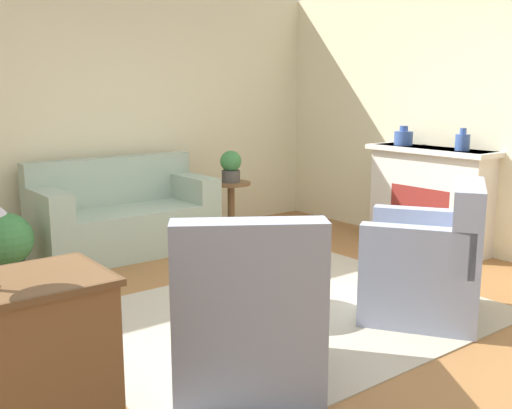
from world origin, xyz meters
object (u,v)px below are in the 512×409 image
(armchair_right, at_px, (430,266))
(vase_mantel_near, at_px, (403,138))
(side_table, at_px, (231,201))
(potted_plant_on_side_table, at_px, (231,166))
(potted_plant_floor, at_px, (7,244))
(ottoman_table, at_px, (262,278))
(armchair_left, at_px, (247,320))
(couch, at_px, (123,218))
(vase_mantel_far, at_px, (463,142))

(armchair_right, relative_size, vase_mantel_near, 5.34)
(side_table, bearing_deg, armchair_right, -94.84)
(potted_plant_on_side_table, xyz_separation_m, potted_plant_floor, (-2.48, -0.12, -0.48))
(vase_mantel_near, height_order, potted_plant_floor, vase_mantel_near)
(ottoman_table, relative_size, potted_plant_floor, 1.21)
(armchair_left, distance_m, side_table, 3.46)
(armchair_left, distance_m, potted_plant_on_side_table, 3.49)
(armchair_right, height_order, side_table, armchair_right)
(couch, distance_m, ottoman_table, 2.23)
(couch, bearing_deg, armchair_left, -102.75)
(armchair_left, xyz_separation_m, vase_mantel_far, (3.32, 0.86, 0.77))
(potted_plant_on_side_table, relative_size, potted_plant_floor, 0.58)
(vase_mantel_near, relative_size, potted_plant_on_side_table, 0.59)
(potted_plant_on_side_table, distance_m, potted_plant_floor, 2.53)
(armchair_right, distance_m, potted_plant_floor, 3.55)
(ottoman_table, height_order, side_table, side_table)
(armchair_right, bearing_deg, potted_plant_floor, 129.18)
(vase_mantel_far, xyz_separation_m, potted_plant_on_side_table, (-1.39, 2.01, -0.33))
(armchair_left, relative_size, side_table, 1.75)
(potted_plant_on_side_table, bearing_deg, armchair_left, -123.95)
(side_table, xyz_separation_m, potted_plant_on_side_table, (0.00, 0.00, 0.40))
(side_table, height_order, potted_plant_on_side_table, potted_plant_on_side_table)
(couch, height_order, vase_mantel_far, vase_mantel_far)
(couch, distance_m, vase_mantel_far, 3.51)
(potted_plant_floor, bearing_deg, side_table, 2.78)
(armchair_right, height_order, vase_mantel_far, vase_mantel_far)
(ottoman_table, height_order, potted_plant_on_side_table, potted_plant_on_side_table)
(potted_plant_on_side_table, bearing_deg, ottoman_table, -119.75)
(armchair_left, bearing_deg, vase_mantel_far, 14.56)
(vase_mantel_near, bearing_deg, couch, 150.93)
(side_table, xyz_separation_m, vase_mantel_far, (1.39, -2.01, 0.74))
(couch, distance_m, vase_mantel_near, 3.11)
(armchair_right, xyz_separation_m, potted_plant_floor, (-2.24, 2.75, -0.04))
(ottoman_table, distance_m, vase_mantel_far, 2.71)
(armchair_left, distance_m, ottoman_table, 1.13)
(ottoman_table, bearing_deg, couch, 91.91)
(vase_mantel_far, bearing_deg, side_table, 124.68)
(ottoman_table, distance_m, potted_plant_on_side_table, 2.42)
(couch, relative_size, potted_plant_on_side_table, 5.13)
(armchair_left, xyz_separation_m, potted_plant_on_side_table, (1.93, 2.87, 0.44))
(couch, xyz_separation_m, armchair_left, (-0.69, -3.05, 0.03))
(couch, relative_size, armchair_right, 1.63)
(couch, relative_size, vase_mantel_near, 8.68)
(armchair_left, height_order, potted_plant_floor, armchair_left)
(armchair_right, relative_size, vase_mantel_far, 5.01)
(armchair_left, distance_m, armchair_right, 1.69)
(armchair_left, height_order, potted_plant_on_side_table, armchair_left)
(vase_mantel_far, distance_m, potted_plant_on_side_table, 2.46)
(side_table, distance_m, potted_plant_floor, 2.49)
(armchair_left, xyz_separation_m, ottoman_table, (0.76, 0.83, -0.12))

